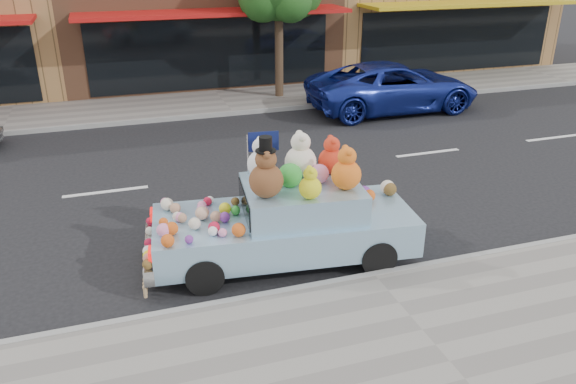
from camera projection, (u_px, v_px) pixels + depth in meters
name	position (u px, v px, depth m)	size (l,w,h in m)	color
ground	(280.00, 171.00, 13.38)	(120.00, 120.00, 0.00)	black
near_sidewalk	(422.00, 333.00, 7.71)	(60.00, 3.00, 0.12)	gray
far_sidewalk	(223.00, 102.00, 19.00)	(60.00, 3.00, 0.12)	gray
near_kerb	(374.00, 277.00, 9.01)	(60.00, 0.12, 0.13)	gray
far_kerb	(233.00, 113.00, 17.70)	(60.00, 0.12, 0.13)	gray
car_blue	(393.00, 87.00, 17.98)	(2.55, 5.53, 1.54)	#1B2C97
art_car	(286.00, 216.00, 9.35)	(4.65, 2.24, 2.33)	black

